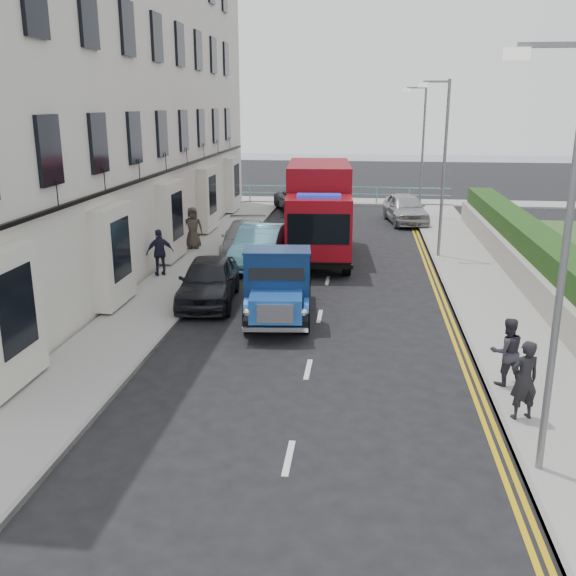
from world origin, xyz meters
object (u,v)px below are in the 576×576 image
Objects in this scene: lamp_mid at (441,159)px; red_lorry at (319,209)px; bedford_lorry at (277,290)px; parked_car_front at (209,280)px; pedestrian_east_near at (524,380)px; lamp_near at (558,245)px; lamp_far at (421,144)px.

lamp_mid is 5.19m from red_lorry.
bedford_lorry is at bearing -97.78° from red_lorry.
bedford_lorry reaches higher than parked_car_front.
parked_car_front is 2.60× the size of pedestrian_east_near.
lamp_near is 3.58m from pedestrian_east_near.
pedestrian_east_near is (8.00, -7.17, 0.21)m from parked_car_front.
lamp_far is 4.32× the size of pedestrian_east_near.
lamp_far is at bearing 90.00° from lamp_mid.
red_lorry is at bearing -176.17° from lamp_mid.
lamp_mid is at bearing 36.80° from parked_car_front.
lamp_near is at bearing -59.17° from bedford_lorry.
red_lorry is (-4.78, -0.32, -2.00)m from lamp_mid.
lamp_mid is 1.00× the size of lamp_far.
bedford_lorry is at bearing -105.87° from lamp_far.
red_lorry is at bearing -114.86° from lamp_far.
lamp_near is at bearing -54.35° from parked_car_front.
lamp_far reaches higher than red_lorry.
lamp_near is 1.00× the size of lamp_mid.
parked_car_front is (-7.78, 9.00, -3.28)m from lamp_near.
pedestrian_east_near is at bearing -89.10° from lamp_mid.
parked_car_front is at bearing -118.16° from red_lorry.
lamp_mid and lamp_far have the same top height.
lamp_near is 1.66× the size of parked_car_front.
lamp_mid reaches higher than parked_car_front.
parked_car_front is at bearing -61.56° from pedestrian_east_near.
lamp_mid is at bearing -90.00° from lamp_far.
red_lorry is at bearing -89.82° from pedestrian_east_near.
parked_car_front is (-7.78, -7.00, -3.28)m from lamp_mid.
lamp_mid reaches higher than pedestrian_east_near.
lamp_near is 16.51m from red_lorry.
pedestrian_east_near is at bearing -47.06° from parked_car_front.
bedford_lorry is at bearing -121.30° from lamp_mid.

